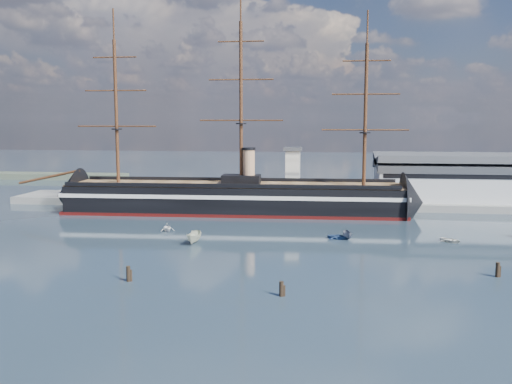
# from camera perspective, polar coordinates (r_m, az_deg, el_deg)

# --- Properties ---
(ground) EXTENTS (600.00, 600.00, 0.00)m
(ground) POSITION_cam_1_polar(r_m,az_deg,el_deg) (131.55, 1.39, -3.63)
(ground) COLOR #25323E
(ground) RESTS_ON ground
(quay) EXTENTS (180.00, 18.00, 2.00)m
(quay) POSITION_cam_1_polar(r_m,az_deg,el_deg) (166.35, 6.14, -1.35)
(quay) COLOR slate
(quay) RESTS_ON ground
(warehouse) EXTENTS (63.00, 21.00, 11.60)m
(warehouse) POSITION_cam_1_polar(r_m,az_deg,el_deg) (174.97, 22.13, 1.21)
(warehouse) COLOR #B7BABC
(warehouse) RESTS_ON ground
(quay_tower) EXTENTS (5.00, 5.00, 15.00)m
(quay_tower) POSITION_cam_1_polar(r_m,az_deg,el_deg) (162.48, 3.70, 1.94)
(quay_tower) COLOR silver
(quay_tower) RESTS_ON ground
(warship) EXTENTS (113.15, 19.31, 53.94)m
(warship) POSITION_cam_1_polar(r_m,az_deg,el_deg) (152.34, -2.86, -0.58)
(warship) COLOR black
(warship) RESTS_ON ground
(motorboat_a) EXTENTS (7.32, 2.88, 2.90)m
(motorboat_a) POSITION_cam_1_polar(r_m,az_deg,el_deg) (116.38, -6.19, -5.13)
(motorboat_a) COLOR beige
(motorboat_a) RESTS_ON ground
(motorboat_b) EXTENTS (1.77, 3.27, 1.45)m
(motorboat_b) POSITION_cam_1_polar(r_m,az_deg,el_deg) (121.13, 8.35, -4.67)
(motorboat_b) COLOR navy
(motorboat_b) RESTS_ON ground
(motorboat_c) EXTENTS (5.46, 2.82, 2.08)m
(motorboat_c) POSITION_cam_1_polar(r_m,az_deg,el_deg) (121.38, 9.13, -4.66)
(motorboat_c) COLOR slate
(motorboat_c) RESTS_ON ground
(motorboat_d) EXTENTS (6.12, 5.17, 2.09)m
(motorboat_d) POSITION_cam_1_polar(r_m,az_deg,el_deg) (129.45, -8.86, -3.90)
(motorboat_d) COLOR white
(motorboat_d) RESTS_ON ground
(motorboat_e) EXTENTS (2.65, 2.75, 1.27)m
(motorboat_e) POSITION_cam_1_polar(r_m,az_deg,el_deg) (123.31, 18.87, -4.78)
(motorboat_e) COLOR silver
(motorboat_e) RESTS_ON ground
(piling_near_left) EXTENTS (0.64, 0.64, 3.14)m
(piling_near_left) POSITION_cam_1_polar(r_m,az_deg,el_deg) (91.60, -12.63, -8.72)
(piling_near_left) COLOR black
(piling_near_left) RESTS_ON ground
(piling_near_mid) EXTENTS (0.64, 0.64, 2.88)m
(piling_near_mid) POSITION_cam_1_polar(r_m,az_deg,el_deg) (82.42, 2.55, -10.37)
(piling_near_mid) COLOR black
(piling_near_mid) RESTS_ON ground
(piling_far_right) EXTENTS (0.64, 0.64, 3.08)m
(piling_far_right) POSITION_cam_1_polar(r_m,az_deg,el_deg) (99.58, 22.97, -7.83)
(piling_far_right) COLOR black
(piling_far_right) RESTS_ON ground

